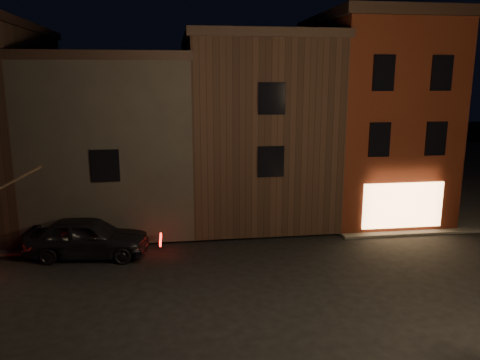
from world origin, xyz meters
name	(u,v)px	position (x,y,z in m)	size (l,w,h in m)	color
ground	(259,294)	(0.00, 0.00, 0.00)	(120.00, 120.00, 0.00)	black
sidewalk_far_right	(454,169)	(20.00, 20.00, 0.06)	(30.00, 30.00, 0.12)	#2D2B28
corner_building	(373,116)	(8.00, 9.47, 5.40)	(6.50, 8.50, 10.50)	#4E1A0D
row_building_a	(252,126)	(1.50, 10.50, 4.83)	(7.30, 10.30, 9.40)	black
row_building_b	(118,137)	(-5.75, 10.50, 4.33)	(7.80, 10.30, 8.40)	black
parked_car_a	(88,237)	(-6.50, 4.50, 0.86)	(2.03, 5.04, 1.72)	black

